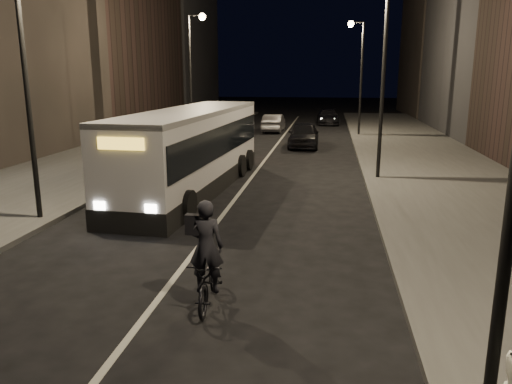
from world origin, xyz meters
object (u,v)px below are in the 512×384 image
(streetlight_right_near, at_px, (511,2))
(streetlight_left_near, at_px, (31,47))
(city_bus, at_px, (192,147))
(car_mid, at_px, (274,123))
(streetlight_left_far, at_px, (194,61))
(streetlight_right_mid, at_px, (378,55))
(car_near, at_px, (304,135))
(streetlight_right_far, at_px, (358,63))
(cyclist_on_bicycle, at_px, (208,271))
(car_far, at_px, (328,117))

(streetlight_right_near, xyz_separation_m, streetlight_left_near, (-10.66, 8.00, 0.00))
(city_bus, bearing_deg, streetlight_right_near, -57.28)
(city_bus, relative_size, car_mid, 2.82)
(streetlight_left_near, distance_m, streetlight_left_far, 18.00)
(streetlight_right_mid, distance_m, car_near, 11.40)
(streetlight_right_far, bearing_deg, city_bus, -111.12)
(streetlight_left_near, relative_size, cyclist_on_bicycle, 3.60)
(streetlight_right_far, height_order, car_far, streetlight_right_far)
(car_mid, bearing_deg, streetlight_right_mid, 109.68)
(streetlight_right_near, distance_m, streetlight_left_far, 28.10)
(streetlight_left_near, distance_m, city_bus, 7.07)
(cyclist_on_bicycle, bearing_deg, streetlight_right_far, 77.86)
(streetlight_left_near, relative_size, city_bus, 0.67)
(streetlight_left_far, xyz_separation_m, car_near, (7.14, -0.17, -4.57))
(streetlight_left_far, xyz_separation_m, cyclist_on_bicycle, (6.45, -22.98, -4.61))
(streetlight_right_far, height_order, cyclist_on_bicycle, streetlight_right_far)
(streetlight_right_far, height_order, streetlight_left_far, same)
(streetlight_right_mid, bearing_deg, streetlight_right_far, 90.00)
(streetlight_right_near, distance_m, streetlight_left_near, 13.33)
(streetlight_right_near, height_order, car_far, streetlight_right_near)
(streetlight_right_mid, bearing_deg, streetlight_left_near, -143.12)
(streetlight_left_far, bearing_deg, cyclist_on_bicycle, -74.31)
(streetlight_left_near, height_order, car_near, streetlight_left_near)
(streetlight_right_near, height_order, car_mid, streetlight_right_near)
(streetlight_right_far, height_order, car_mid, streetlight_right_far)
(streetlight_right_mid, relative_size, car_mid, 1.89)
(streetlight_right_near, xyz_separation_m, car_mid, (-6.38, 34.09, -4.65))
(streetlight_right_far, xyz_separation_m, car_near, (-3.52, -6.17, -4.57))
(streetlight_left_far, height_order, car_far, streetlight_left_far)
(streetlight_right_near, relative_size, cyclist_on_bicycle, 3.60)
(streetlight_right_mid, xyz_separation_m, car_mid, (-6.38, 18.09, -4.65))
(streetlight_right_mid, height_order, cyclist_on_bicycle, streetlight_right_mid)
(car_near, relative_size, car_far, 0.98)
(cyclist_on_bicycle, xyz_separation_m, car_near, (0.69, 22.81, 0.04))
(cyclist_on_bicycle, bearing_deg, streetlight_right_near, -39.54)
(streetlight_left_near, relative_size, streetlight_left_far, 1.00)
(car_far, bearing_deg, city_bus, -104.34)
(car_far, bearing_deg, streetlight_right_far, -80.64)
(streetlight_left_near, bearing_deg, streetlight_right_far, 66.04)
(cyclist_on_bicycle, bearing_deg, streetlight_left_near, 138.48)
(car_far, bearing_deg, streetlight_right_near, -90.82)
(cyclist_on_bicycle, bearing_deg, car_mid, 90.12)
(streetlight_left_far, distance_m, car_near, 8.48)
(streetlight_left_near, xyz_separation_m, city_bus, (3.36, 5.08, -3.60))
(streetlight_left_far, bearing_deg, city_bus, -75.44)
(streetlight_right_far, distance_m, streetlight_left_near, 26.26)
(car_near, distance_m, car_mid, 8.75)
(streetlight_left_near, bearing_deg, city_bus, 56.55)
(streetlight_left_far, relative_size, cyclist_on_bicycle, 3.60)
(car_mid, relative_size, car_far, 0.91)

